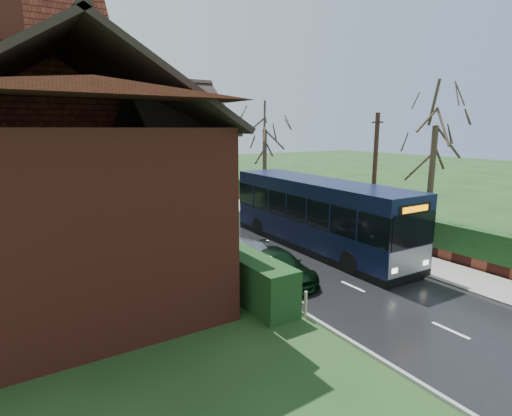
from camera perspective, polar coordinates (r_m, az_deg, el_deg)
ground at (r=17.38m, az=8.90°, el=-8.95°), size 140.00×140.00×0.00m
road at (r=25.42m, az=-6.02°, el=-2.33°), size 6.00×100.00×0.02m
pavement at (r=27.49m, az=1.95°, el=-1.11°), size 2.50×100.00×0.14m
kerb_right at (r=26.85m, az=-0.18°, el=-1.40°), size 0.12×100.00×0.14m
kerb_left at (r=24.27m, az=-12.50°, el=-3.10°), size 0.12×100.00×0.10m
front_hedge at (r=19.27m, az=-9.91°, el=-4.46°), size 1.20×16.00×1.60m
picket_fence at (r=19.64m, az=-7.85°, el=-5.15°), size 0.10×16.00×0.90m
right_wall_hedge at (r=28.19m, az=4.57°, el=1.14°), size 0.60×50.00×1.80m
brick_house at (r=17.20m, az=-25.14°, el=4.89°), size 9.30×14.60×10.30m
bus at (r=20.25m, az=8.75°, el=-0.96°), size 2.86×11.48×3.47m
car_silver at (r=16.71m, az=-1.17°, el=-6.85°), size 2.28×4.69×1.54m
car_green at (r=16.14m, az=3.16°, el=-8.24°), size 1.69×4.04×1.17m
car_distant at (r=49.94m, az=-20.25°, el=4.41°), size 1.76×3.72×1.18m
bus_stop_sign at (r=19.13m, az=16.20°, el=-2.20°), size 0.20×0.37×2.52m
telegraph_pole at (r=21.75m, az=16.53°, el=4.10°), size 0.28×0.86×6.77m
tree_right_near at (r=21.44m, az=24.38°, el=11.79°), size 4.05×4.05×8.73m
tree_right_far at (r=30.56m, az=1.27°, el=11.93°), size 4.38×4.38×8.45m
tree_house_side at (r=30.27m, az=-32.18°, el=12.87°), size 4.53×4.53×10.30m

